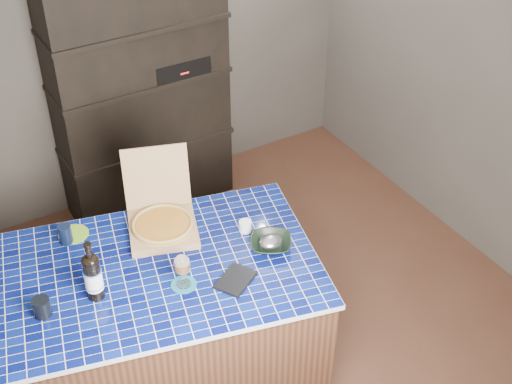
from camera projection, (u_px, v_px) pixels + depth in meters
room at (251, 162)px, 3.70m from camera, size 3.50×3.50×3.50m
shelving_unit at (142, 96)px, 4.96m from camera, size 1.20×0.41×1.80m
kitchen_island at (163, 329)px, 3.84m from camera, size 1.82×1.38×0.89m
pizza_box at (162, 221)px, 3.79m from camera, size 0.47×0.52×0.39m
mead_bottle at (93, 276)px, 3.34m from camera, size 0.09×0.09×0.33m
teal_trivet at (184, 285)px, 3.48m from camera, size 0.13×0.13×0.01m
wine_glass at (182, 265)px, 3.40m from camera, size 0.08×0.08×0.19m
tumbler at (42, 307)px, 3.30m from camera, size 0.08×0.08×0.09m
dvd_case at (236, 280)px, 3.50m from camera, size 0.24×0.22×0.02m
bowl at (271, 244)px, 3.69m from camera, size 0.29×0.29×0.05m
foil_contents at (271, 242)px, 3.68m from camera, size 0.13×0.11×0.06m
white_jar at (245, 226)px, 3.80m from camera, size 0.07×0.07×0.06m
navy_cup at (65, 234)px, 3.71m from camera, size 0.07×0.07×0.11m
green_trivet at (74, 234)px, 3.79m from camera, size 0.16×0.16×0.01m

